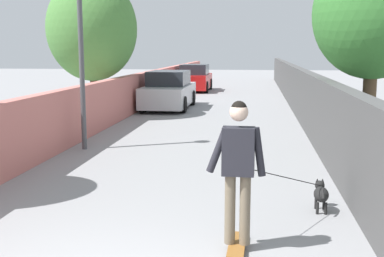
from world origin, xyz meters
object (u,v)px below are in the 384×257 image
at_px(person_skateboarder, 238,161).
at_px(car_far, 195,79).
at_px(tree_left_mid, 92,29).
at_px(skateboard, 237,245).
at_px(dog, 321,193).
at_px(lamp_post, 80,20).
at_px(car_near, 169,91).
at_px(tree_right_far, 374,15).

relative_size(person_skateboarder, car_far, 0.45).
bearing_deg(tree_left_mid, skateboard, -153.72).
relative_size(skateboard, dog, 0.42).
bearing_deg(tree_left_mid, person_skateboarder, -153.72).
relative_size(lamp_post, person_skateboarder, 2.61).
bearing_deg(lamp_post, car_near, -4.06).
bearing_deg(car_far, person_skateboarder, -171.63).
xyz_separation_m(tree_left_mid, car_far, (11.43, -2.22, -2.40)).
relative_size(tree_left_mid, dog, 2.57).
distance_m(dog, car_far, 21.55).
distance_m(lamp_post, car_far, 17.22).
distance_m(tree_left_mid, skateboard, 12.92).
height_order(skateboard, car_far, car_far).
distance_m(lamp_post, skateboard, 7.52).
xyz_separation_m(lamp_post, car_near, (8.46, -0.60, -2.38)).
bearing_deg(dog, tree_right_far, -20.50).
distance_m(tree_right_far, car_far, 18.15).
height_order(tree_right_far, person_skateboarder, tree_right_far).
xyz_separation_m(skateboard, dog, (1.63, -1.19, 0.21)).
distance_m(person_skateboarder, dog, 2.18).
bearing_deg(skateboard, tree_left_mid, 26.28).
height_order(skateboard, person_skateboarder, person_skateboarder).
bearing_deg(car_near, car_far, -0.00).
bearing_deg(dog, skateboard, 143.75).
bearing_deg(tree_right_far, lamp_post, 91.01).
xyz_separation_m(tree_left_mid, car_near, (2.85, -2.22, -2.40)).
bearing_deg(lamp_post, skateboard, -145.08).
relative_size(skateboard, car_far, 0.21).
relative_size(person_skateboarder, dog, 0.90).
height_order(lamp_post, car_near, lamp_post).
height_order(tree_left_mid, tree_right_far, tree_left_mid).
xyz_separation_m(tree_right_far, person_skateboarder, (-5.76, 2.74, -2.06)).
distance_m(tree_left_mid, lamp_post, 5.85).
height_order(car_near, car_far, same).
relative_size(dog, car_far, 0.49).
relative_size(car_near, car_far, 1.11).
distance_m(tree_left_mid, car_near, 4.34).
relative_size(tree_left_mid, person_skateboarder, 2.84).
relative_size(person_skateboarder, car_near, 0.40).
distance_m(lamp_post, car_near, 8.81).
bearing_deg(dog, tree_left_mid, 35.02).
xyz_separation_m(lamp_post, car_far, (17.04, -0.60, -2.39)).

